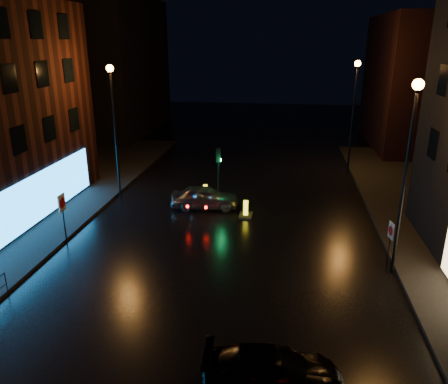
{
  "coord_description": "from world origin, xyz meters",
  "views": [
    {
      "loc": [
        2.87,
        -11.96,
        9.76
      ],
      "look_at": [
        0.04,
        7.78,
        2.8
      ],
      "focal_mm": 35.0,
      "sensor_mm": 36.0,
      "label": 1
    }
  ],
  "objects": [
    {
      "name": "bollard_near",
      "position": [
        0.76,
        11.63,
        0.21
      ],
      "size": [
        0.76,
        1.13,
        0.97
      ],
      "rotation": [
        0.0,
        0.0,
        -0.02
      ],
      "color": "black",
      "rests_on": "ground"
    },
    {
      "name": "building_far_left",
      "position": [
        -16.0,
        35.0,
        7.0
      ],
      "size": [
        8.0,
        16.0,
        14.0
      ],
      "primitive_type": "cube",
      "color": "black",
      "rests_on": "ground"
    },
    {
      "name": "street_lamp_rnear",
      "position": [
        7.8,
        6.0,
        5.56
      ],
      "size": [
        0.44,
        0.44,
        8.37
      ],
      "color": "black",
      "rests_on": "ground"
    },
    {
      "name": "road_sign_left",
      "position": [
        -7.9,
        6.78,
        1.96
      ],
      "size": [
        0.08,
        0.63,
        2.61
      ],
      "rotation": [
        0.0,
        0.0,
        0.01
      ],
      "color": "black",
      "rests_on": "ground"
    },
    {
      "name": "bollard_far",
      "position": [
        -2.1,
        14.21,
        0.21
      ],
      "size": [
        0.95,
        1.23,
        0.96
      ],
      "rotation": [
        0.0,
        0.0,
        0.21
      ],
      "color": "black",
      "rests_on": "ground"
    },
    {
      "name": "street_lamp_lfar",
      "position": [
        -7.8,
        14.0,
        5.56
      ],
      "size": [
        0.44,
        0.44,
        8.37
      ],
      "color": "black",
      "rests_on": "ground"
    },
    {
      "name": "ground",
      "position": [
        0.0,
        0.0,
        0.0
      ],
      "size": [
        120.0,
        120.0,
        0.0
      ],
      "primitive_type": "plane",
      "color": "black",
      "rests_on": "ground"
    },
    {
      "name": "road_sign_right",
      "position": [
        7.64,
        6.33,
        1.69
      ],
      "size": [
        0.15,
        0.55,
        2.25
      ],
      "rotation": [
        0.0,
        0.0,
        3.31
      ],
      "color": "black",
      "rests_on": "ground"
    },
    {
      "name": "street_lamp_rfar",
      "position": [
        7.8,
        22.0,
        5.56
      ],
      "size": [
        0.44,
        0.44,
        8.37
      ],
      "color": "black",
      "rests_on": "ground"
    },
    {
      "name": "traffic_signal",
      "position": [
        -1.2,
        14.0,
        0.5
      ],
      "size": [
        1.4,
        2.4,
        3.45
      ],
      "color": "black",
      "rests_on": "ground"
    },
    {
      "name": "silver_hatchback",
      "position": [
        -1.85,
        12.65,
        0.69
      ],
      "size": [
        4.22,
        2.09,
        1.38
      ],
      "primitive_type": "imported",
      "rotation": [
        0.0,
        0.0,
        1.69
      ],
      "color": "#9C9EA3",
      "rests_on": "ground"
    },
    {
      "name": "building_far_right",
      "position": [
        15.0,
        32.0,
        6.0
      ],
      "size": [
        8.0,
        14.0,
        12.0
      ],
      "primitive_type": "cube",
      "color": "black",
      "rests_on": "ground"
    },
    {
      "name": "dark_sedan",
      "position": [
        2.82,
        -1.5,
        0.6
      ],
      "size": [
        4.23,
        1.92,
        1.2
      ],
      "primitive_type": "imported",
      "rotation": [
        0.0,
        0.0,
        1.63
      ],
      "color": "black",
      "rests_on": "ground"
    }
  ]
}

